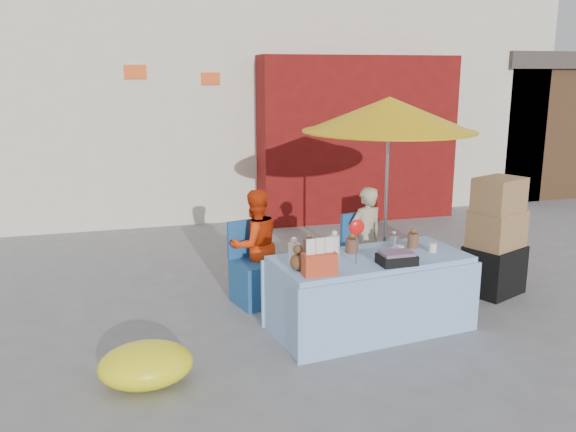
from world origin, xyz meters
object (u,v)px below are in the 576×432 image
object	(u,v)px
box_stack	(496,241)
chair_left	(258,279)
umbrella	(389,115)
chair_right	(369,269)
market_table	(369,292)
vendor_beige	(366,238)
vendor_orange	(255,245)

from	to	relation	value
box_stack	chair_left	bearing A→B (deg)	170.40
umbrella	chair_right	bearing A→B (deg)	-136.87
chair_right	market_table	bearing A→B (deg)	-128.10
chair_right	box_stack	xyz separation A→B (m)	(1.27, -0.43, 0.33)
chair_right	vendor_beige	bearing A→B (deg)	73.95
umbrella	vendor_orange	bearing A→B (deg)	-174.47
vendor_orange	vendor_beige	xyz separation A→B (m)	(1.25, 0.00, -0.02)
market_table	box_stack	bearing A→B (deg)	9.87
chair_left	umbrella	distance (m)	2.27
chair_right	vendor_beige	world-z (taller)	vendor_beige
chair_left	market_table	bearing A→B (deg)	-62.62
market_table	umbrella	size ratio (longest dim) A/B	0.92
vendor_orange	chair_left	bearing A→B (deg)	73.95
vendor_beige	vendor_orange	bearing A→B (deg)	-14.38
vendor_beige	chair_right	bearing A→B (deg)	73.95
chair_left	vendor_orange	bearing A→B (deg)	73.95
umbrella	box_stack	bearing A→B (deg)	-36.32
chair_right	vendor_orange	distance (m)	1.30
market_table	chair_right	bearing A→B (deg)	59.26
vendor_orange	box_stack	xyz separation A→B (m)	(2.52, -0.56, 0.00)
market_table	vendor_beige	size ratio (longest dim) A/B	1.69
market_table	box_stack	size ratio (longest dim) A/B	1.51
chair_left	vendor_orange	size ratio (longest dim) A/B	0.72
market_table	umbrella	world-z (taller)	umbrella
box_stack	umbrella	bearing A→B (deg)	143.68
chair_right	vendor_beige	xyz separation A→B (m)	(0.00, 0.13, 0.31)
chair_left	umbrella	size ratio (longest dim) A/B	0.41
vendor_orange	umbrella	size ratio (longest dim) A/B	0.56
market_table	vendor_beige	world-z (taller)	vendor_beige
vendor_beige	box_stack	distance (m)	1.39
market_table	box_stack	distance (m)	1.77
market_table	chair_left	world-z (taller)	market_table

